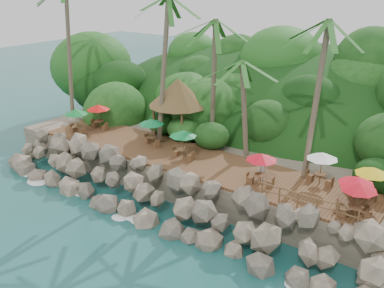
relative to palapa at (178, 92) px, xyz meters
The scene contains 12 objects.
ground 11.77m from the palapa, 67.83° to the right, with size 140.00×140.00×0.00m, color #19514F.
land_base 8.93m from the palapa, 59.31° to the left, with size 32.00×25.20×2.10m, color gray.
jungle_hill 15.65m from the palapa, 74.58° to the left, with size 44.80×28.00×15.40m, color #143811.
seawall 9.62m from the palapa, 62.69° to the right, with size 29.00×4.00×2.30m, color gray, non-canonical shape.
terrace 6.32m from the palapa, 42.06° to the right, with size 26.00×5.00×0.20m, color brown.
jungle_foliage 8.88m from the palapa, 54.97° to the left, with size 44.00×16.00×12.00m, color #143811, non-canonical shape.
foam_line 11.51m from the palapa, 67.18° to the right, with size 25.20×0.80×0.06m.
palms 7.55m from the palapa, 10.96° to the right, with size 35.48×7.19×12.64m.
palapa is the anchor object (origin of this frame).
dining_clusters 7.73m from the palapa, 28.91° to the right, with size 24.24×4.82×2.08m.
railing 14.81m from the palapa, 23.68° to the right, with size 6.10×0.10×1.00m.
waiter 10.45m from the palapa, 21.43° to the right, with size 0.62×0.40×1.69m, color silver.
Camera 1 is at (16.96, -17.35, 14.51)m, focal length 41.68 mm.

